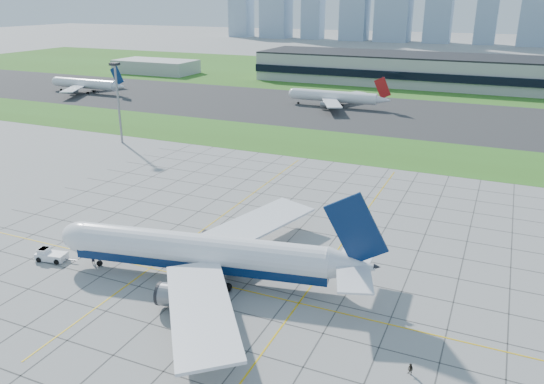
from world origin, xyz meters
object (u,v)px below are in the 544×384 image
at_px(pushback_tug, 50,255).
at_px(distant_jet_1, 335,97).
at_px(crew_far, 410,369).
at_px(crew_near, 93,259).
at_px(distant_jet_0, 86,84).
at_px(light_mast, 117,93).
at_px(airliner, 203,253).

height_order(pushback_tug, distant_jet_1, distant_jet_1).
relative_size(crew_far, distant_jet_1, 0.04).
distance_m(pushback_tug, crew_far, 65.45).
height_order(crew_near, crew_far, crew_near).
bearing_deg(crew_far, distant_jet_0, 171.87).
bearing_deg(distant_jet_0, crew_near, -47.56).
xyz_separation_m(light_mast, airliner, (70.57, -66.39, -11.31)).
bearing_deg(light_mast, distant_jet_0, 138.11).
bearing_deg(crew_far, airliner, -165.72).
height_order(crew_near, distant_jet_0, distant_jet_0).
relative_size(airliner, crew_near, 31.32).
distance_m(airliner, crew_far, 37.98).
distance_m(airliner, distant_jet_1, 154.21).
height_order(light_mast, airliner, light_mast).
distance_m(light_mast, airliner, 97.55).
relative_size(light_mast, distant_jet_0, 0.60).
height_order(airliner, distant_jet_0, airliner).
bearing_deg(airliner, pushback_tug, -179.92).
distance_m(light_mast, crew_far, 132.51).
distance_m(light_mast, distant_jet_0, 105.92).
xyz_separation_m(light_mast, crew_near, (49.69, -69.75, -15.28)).
bearing_deg(airliner, distant_jet_1, 88.82).
bearing_deg(airliner, crew_near, 178.63).
bearing_deg(light_mast, airliner, -43.25).
bearing_deg(pushback_tug, crew_near, 3.73).
xyz_separation_m(pushback_tug, crew_near, (8.08, 2.05, -0.08)).
bearing_deg(crew_near, light_mast, 57.54).
bearing_deg(crew_near, airliner, -58.77).
xyz_separation_m(airliner, crew_far, (36.29, -10.44, -4.07)).
bearing_deg(distant_jet_1, pushback_tug, -91.43).
xyz_separation_m(light_mast, crew_far, (106.86, -76.83, -15.39)).
bearing_deg(distant_jet_0, light_mast, -41.89).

